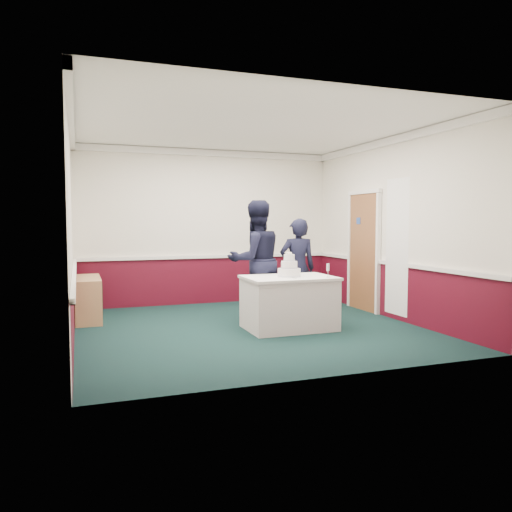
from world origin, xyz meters
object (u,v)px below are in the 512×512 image
object	(u,v)px
cake_knife	(293,278)
person_man	(256,261)
sideboard	(88,299)
cake_table	(289,302)
wedding_cake	(289,269)
person_woman	(298,268)
champagne_flute	(328,268)

from	to	relation	value
cake_knife	person_man	xyz separation A→B (m)	(-0.22, 0.99, 0.18)
sideboard	cake_table	distance (m)	3.31
cake_table	person_man	distance (m)	1.01
wedding_cake	person_woman	xyz separation A→B (m)	(0.50, 0.79, -0.07)
sideboard	cake_knife	bearing A→B (deg)	-34.64
sideboard	person_woman	size ratio (longest dim) A/B	0.72
cake_knife	person_woman	xyz separation A→B (m)	(0.53, 0.99, 0.04)
sideboard	wedding_cake	distance (m)	3.35
sideboard	person_man	xyz separation A→B (m)	(2.57, -0.93, 0.63)
wedding_cake	person_man	distance (m)	0.84
person_man	person_woman	xyz separation A→B (m)	(0.75, -0.00, -0.15)
sideboard	cake_table	size ratio (longest dim) A/B	0.91
person_man	person_woman	world-z (taller)	person_man
cake_knife	champagne_flute	bearing A→B (deg)	-13.77
sideboard	champagne_flute	xyz separation A→B (m)	(3.32, -2.01, 0.58)
cake_knife	person_man	bearing A→B (deg)	97.19
cake_knife	person_man	distance (m)	1.03
wedding_cake	person_man	xyz separation A→B (m)	(-0.25, 0.79, 0.08)
cake_knife	person_woman	bearing A→B (deg)	56.81
person_woman	sideboard	bearing A→B (deg)	-5.25
wedding_cake	person_man	size ratio (longest dim) A/B	0.19
person_woman	cake_table	bearing A→B (deg)	68.34
cake_knife	wedding_cake	bearing A→B (deg)	76.28
champagne_flute	person_woman	size ratio (longest dim) A/B	0.12
person_man	wedding_cake	bearing A→B (deg)	100.75
cake_table	wedding_cake	distance (m)	0.50
cake_table	person_woman	distance (m)	1.03
cake_knife	champagne_flute	xyz separation A→B (m)	(0.53, -0.08, 0.14)
champagne_flute	wedding_cake	bearing A→B (deg)	150.75
sideboard	champagne_flute	world-z (taller)	champagne_flute
sideboard	person_man	bearing A→B (deg)	-19.94
champagne_flute	sideboard	bearing A→B (deg)	148.84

